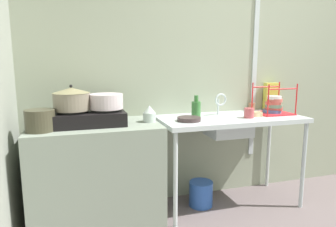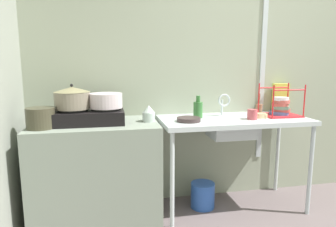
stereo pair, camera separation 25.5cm
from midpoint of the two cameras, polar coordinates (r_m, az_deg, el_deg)
wall_back at (r=3.27m, az=19.90°, el=7.23°), size 5.37×0.10×2.48m
wall_metal_strip at (r=3.19m, az=19.91°, el=9.42°), size 0.05×0.01×1.98m
counter_concrete at (r=2.61m, az=-10.62°, el=-11.10°), size 1.03×0.60×0.85m
counter_sink at (r=2.79m, az=14.97°, el=-2.24°), size 1.33×0.60×0.85m
stove at (r=2.48m, az=-11.84°, el=-0.55°), size 0.54×0.35×0.13m
pot_on_left_burner at (r=2.46m, az=-15.00°, el=2.90°), size 0.28×0.28×0.20m
pot_on_right_burner at (r=2.46m, az=-8.90°, el=2.43°), size 0.27×0.27×0.12m
pot_beside_stove at (r=2.39m, az=-20.38°, el=-0.84°), size 0.21×0.21×0.16m
percolator at (r=2.50m, az=-0.79°, el=-0.05°), size 0.11×0.11×0.14m
sink_basin at (r=2.76m, az=14.53°, el=-2.69°), size 0.38×0.28×0.17m
faucet at (r=2.83m, az=13.15°, el=2.20°), size 0.12×0.07×0.21m
frying_pan at (r=2.54m, az=6.86°, el=-1.16°), size 0.20×0.20×0.03m
dish_rack at (r=3.02m, az=22.94°, el=0.98°), size 0.33×0.28×0.30m
cup_by_rack at (r=2.74m, az=18.38°, el=-0.18°), size 0.09×0.09×0.09m
small_bowl_on_drainboard at (r=2.86m, az=19.62°, el=-0.38°), size 0.13×0.13×0.04m
bottle_by_sink at (r=2.71m, az=8.44°, el=0.82°), size 0.08×0.08×0.20m
cereal_box at (r=3.27m, az=22.76°, el=2.80°), size 0.15×0.09×0.28m
utensil_jar at (r=3.16m, az=19.20°, el=1.01°), size 0.07×0.07×0.19m
bucket_on_floor at (r=2.93m, az=9.20°, el=-15.16°), size 0.22×0.22×0.24m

